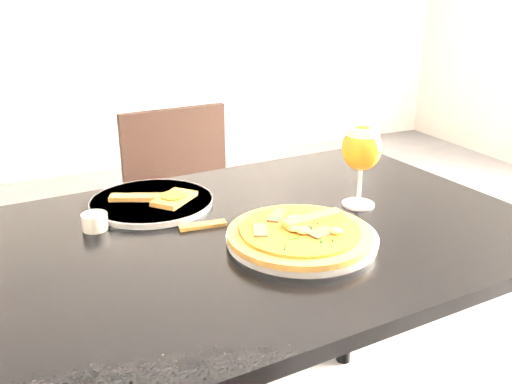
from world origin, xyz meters
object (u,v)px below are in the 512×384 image
chair_far (190,225)px  dining_table (254,268)px  pizza (300,233)px  beer_glass (362,149)px

chair_far → dining_table: bearing=-100.9°
dining_table → chair_far: chair_far is taller
chair_far → pizza: (-0.03, -0.80, 0.31)m
dining_table → pizza: (0.06, -0.10, 0.12)m
pizza → beer_glass: (0.22, 0.13, 0.11)m
chair_far → pizza: bearing=-96.1°
pizza → beer_glass: size_ratio=1.52×
dining_table → chair_far: (0.08, 0.70, -0.20)m
chair_far → beer_glass: 0.82m
dining_table → pizza: pizza is taller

